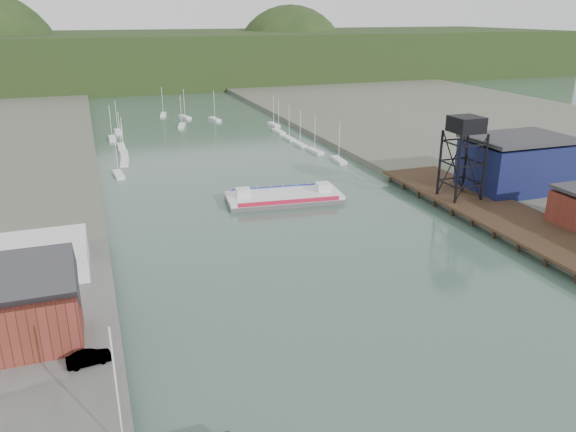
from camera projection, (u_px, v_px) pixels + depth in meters
west_quay at (44, 403)px, 54.92m from camera, size 16.00×80.00×1.60m
east_pier at (511, 218)px, 100.88m from camera, size 14.00×70.00×2.45m
harbor_building at (21, 310)px, 61.33m from camera, size 12.20×8.20×8.90m
white_shed at (21, 260)px, 79.17m from camera, size 18.00×12.00×4.50m
flagpole at (117, 391)px, 45.94m from camera, size 0.16×0.16×12.00m
lift_tower at (466, 130)px, 107.04m from camera, size 6.50×6.50×16.00m
blue_shed at (516, 164)px, 116.47m from camera, size 20.50×14.50×11.30m
marina_sailboats at (204, 138)px, 172.54m from camera, size 57.71×92.65×0.90m
distant_hills at (137, 62)px, 312.01m from camera, size 500.00×120.00×80.00m
chain_ferry at (284, 197)px, 115.30m from camera, size 24.22×11.69×3.37m
car_west_b at (89, 358)px, 59.34m from camera, size 4.75×2.20×1.51m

